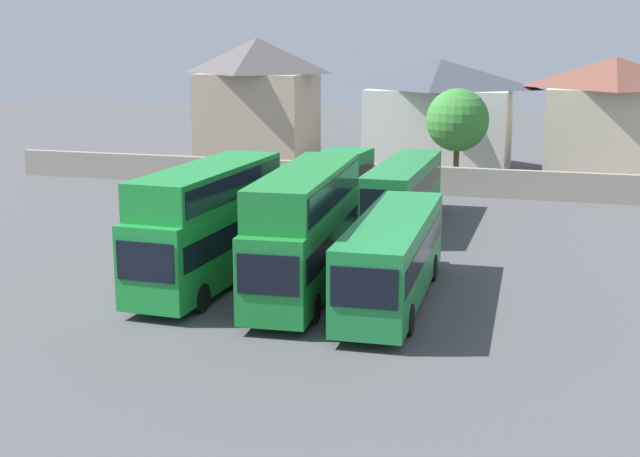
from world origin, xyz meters
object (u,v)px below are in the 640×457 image
object	(u,v)px
bus_5	(403,190)
tree_left_of_lot	(457,120)
bus_2	(305,225)
house_terrace_centre	(440,115)
bus_1	(208,220)
house_terrace_right	(612,117)
bus_4	(324,186)
house_terrace_left	(258,100)
bus_3	(392,254)

from	to	relation	value
bus_5	tree_left_of_lot	distance (m)	12.47
bus_2	tree_left_of_lot	distance (m)	25.89
bus_5	house_terrace_centre	world-z (taller)	house_terrace_centre
bus_1	tree_left_of_lot	bearing A→B (deg)	167.96
bus_5	house_terrace_centre	distance (m)	19.70
bus_2	house_terrace_centre	world-z (taller)	house_terrace_centre
house_terrace_right	house_terrace_centre	bearing A→B (deg)	179.54
bus_4	house_terrace_left	xyz separation A→B (m)	(-11.07, 20.28, 2.94)
bus_1	house_terrace_left	bearing A→B (deg)	-161.06
bus_5	house_terrace_right	size ratio (longest dim) A/B	1.20
bus_1	bus_3	size ratio (longest dim) A/B	0.89
bus_3	house_terrace_centre	bearing A→B (deg)	-176.66
house_terrace_left	bus_5	bearing A→B (deg)	-52.41
bus_5	tree_left_of_lot	world-z (taller)	tree_left_of_lot
bus_5	house_terrace_left	xyz separation A→B (m)	(-15.37, 19.97, 3.00)
bus_3	house_terrace_right	bearing A→B (deg)	162.83
bus_5	house_terrace_right	world-z (taller)	house_terrace_right
house_terrace_centre	bus_3	bearing A→B (deg)	-84.49
bus_4	house_terrace_right	distance (m)	25.17
bus_1	house_terrace_centre	xyz separation A→B (m)	(4.42, 33.18, 1.39)
bus_2	house_terrace_left	xyz separation A→B (m)	(-14.03, 33.54, 2.14)
bus_1	tree_left_of_lot	xyz separation A→B (m)	(6.67, 25.77, 1.74)
bus_1	bus_5	size ratio (longest dim) A/B	0.91
bus_1	house_terrace_centre	size ratio (longest dim) A/B	0.96
bus_1	bus_3	distance (m)	7.68
house_terrace_centre	house_terrace_right	distance (m)	12.13
bus_4	bus_1	bearing A→B (deg)	-0.05
bus_1	house_terrace_right	bearing A→B (deg)	155.90
bus_2	bus_4	distance (m)	13.61
house_terrace_right	bus_4	bearing A→B (deg)	-127.94
bus_1	bus_4	size ratio (longest dim) A/B	0.97
house_terrace_centre	house_terrace_right	world-z (taller)	house_terrace_right
bus_1	bus_5	distance (m)	14.70
house_terrace_centre	tree_left_of_lot	distance (m)	7.75
house_terrace_left	house_terrace_right	bearing A→B (deg)	-1.11
bus_2	house_terrace_right	distance (m)	35.32
bus_3	tree_left_of_lot	xyz separation A→B (m)	(-0.96, 25.94, 2.61)
bus_5	house_terrace_centre	size ratio (longest dim) A/B	1.06
bus_1	house_terrace_centre	bearing A→B (deg)	174.89
bus_3	tree_left_of_lot	size ratio (longest dim) A/B	1.74
bus_5	tree_left_of_lot	bearing A→B (deg)	173.96
bus_2	bus_5	world-z (taller)	bus_2
bus_2	tree_left_of_lot	bearing A→B (deg)	170.58
bus_3	bus_5	size ratio (longest dim) A/B	1.02
bus_1	bus_3	xyz separation A→B (m)	(7.63, -0.17, -0.87)
bus_5	bus_2	bearing A→B (deg)	-5.85
bus_1	house_terrace_left	xyz separation A→B (m)	(-9.94, 33.60, 2.15)
bus_1	bus_2	bearing A→B (deg)	93.39
house_terrace_left	house_terrace_centre	distance (m)	14.38
tree_left_of_lot	bus_5	bearing A→B (deg)	-95.81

